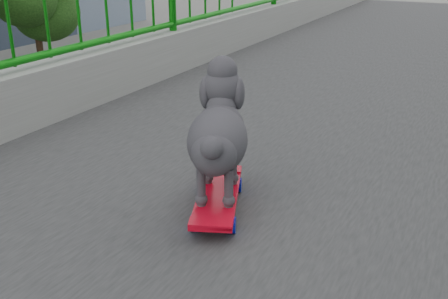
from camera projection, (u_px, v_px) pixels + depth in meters
The scene contains 3 objects.
skateboard at pixel (218, 198), 1.90m from camera, with size 0.32×0.51×0.07m.
poodle at pixel (218, 132), 1.84m from camera, with size 0.32×0.48×0.42m.
car_1 at pixel (81, 206), 15.33m from camera, with size 1.52×4.35×1.43m, color black.
Camera 1 is at (0.74, 2.64, 7.91)m, focal length 42.00 mm.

